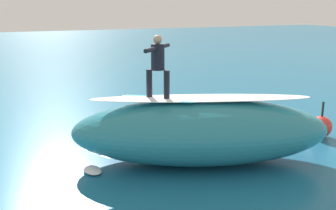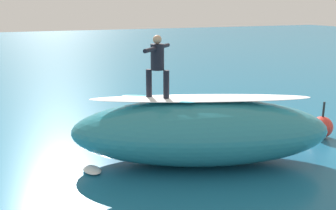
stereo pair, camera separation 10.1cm
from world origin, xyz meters
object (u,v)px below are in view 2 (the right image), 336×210
surfboard_riding (158,99)px  surfboard_paddling (176,135)px  buoy_marker (322,127)px  surfer_paddling (177,132)px  surfer_riding (157,62)px

surfboard_riding → surfboard_paddling: 3.00m
surfboard_paddling → buoy_marker: 5.04m
surfboard_paddling → surfer_paddling: 0.20m
surfboard_riding → surfer_riding: size_ratio=1.29×
surfboard_paddling → surfer_paddling: (0.03, 0.12, 0.16)m
surfer_riding → surfer_paddling: (-1.37, -1.75, -2.76)m
surfboard_paddling → surfer_riding: bearing=155.3°
surfboard_riding → buoy_marker: (-6.01, 0.12, -1.54)m
surfboard_paddling → surfer_paddling: size_ratio=1.50×
surfboard_riding → surfboard_paddling: (-1.40, -1.87, -1.88)m
surfboard_riding → buoy_marker: surfboard_riding is taller
surfer_riding → surfboard_riding: bearing=-91.6°
surfer_riding → surfboard_paddling: (-1.40, -1.87, -2.92)m
surfboard_riding → surfer_paddling: bearing=-84.7°
surfboard_paddling → surfboard_riding: bearing=155.3°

